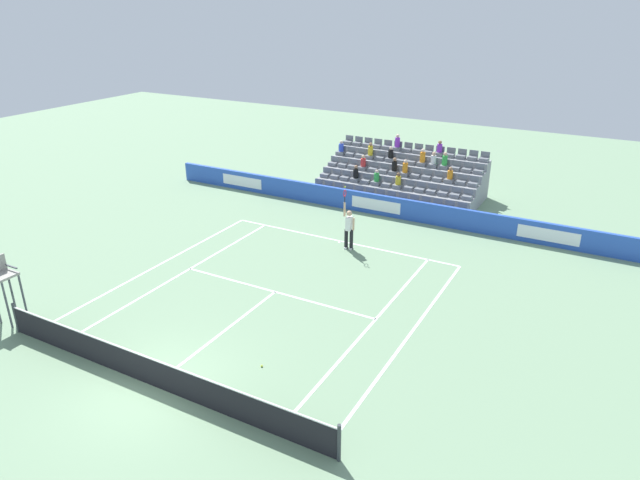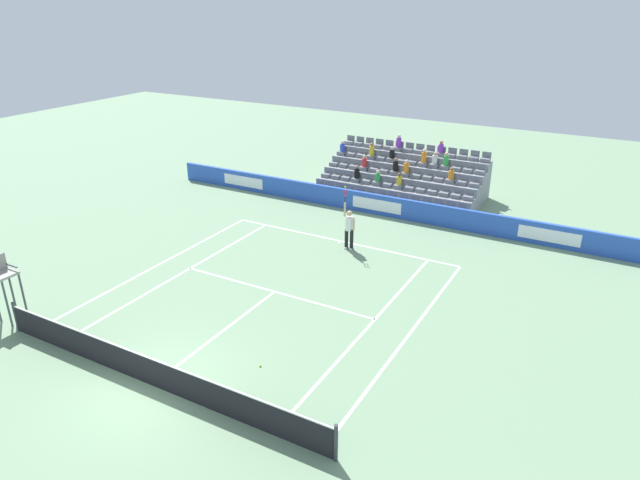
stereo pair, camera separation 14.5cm
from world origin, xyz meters
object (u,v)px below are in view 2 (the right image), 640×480
at_px(tennis_net, 150,371).
at_px(umpire_chair, 4,280).
at_px(tennis_player, 349,228).
at_px(loose_tennis_ball, 260,366).

relative_size(tennis_net, umpire_chair, 5.12).
relative_size(tennis_net, tennis_player, 4.19).
bearing_deg(tennis_net, loose_tennis_ball, -134.70).
distance_m(tennis_player, umpire_chair, 13.23).
xyz_separation_m(tennis_net, tennis_player, (-0.67, -11.30, 0.50)).
distance_m(tennis_net, tennis_player, 11.33).
relative_size(tennis_net, loose_tennis_ball, 176.03).
relative_size(tennis_player, umpire_chair, 1.22).
xyz_separation_m(tennis_player, umpire_chair, (7.43, 10.93, 0.53)).
height_order(tennis_player, umpire_chair, tennis_player).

